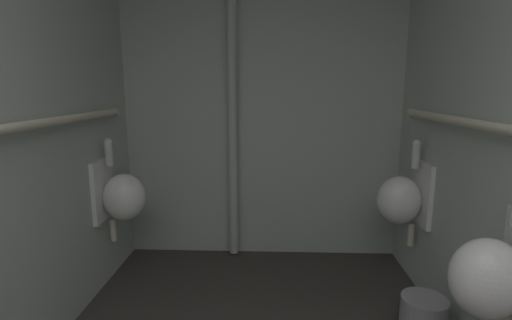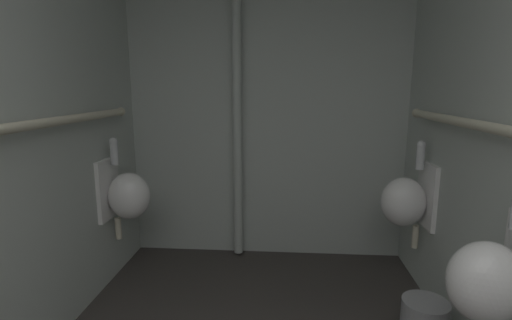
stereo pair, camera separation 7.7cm
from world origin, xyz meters
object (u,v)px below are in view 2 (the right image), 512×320
at_px(urinal_right_mid, 492,280).
at_px(standpipe_back_wall, 237,101).
at_px(urinal_right_far, 407,200).
at_px(urinal_left_mid, 126,194).

bearing_deg(urinal_right_mid, standpipe_back_wall, 127.88).
relative_size(urinal_right_mid, urinal_right_far, 1.00).
xyz_separation_m(urinal_right_far, standpipe_back_wall, (-1.22, 0.48, 0.65)).
relative_size(urinal_right_far, standpipe_back_wall, 0.29).
relative_size(urinal_left_mid, standpipe_back_wall, 0.29).
distance_m(urinal_left_mid, urinal_right_far, 1.98).
xyz_separation_m(urinal_left_mid, urinal_right_far, (1.98, 0.00, 0.00)).
bearing_deg(standpipe_back_wall, urinal_right_far, -21.36).
bearing_deg(urinal_left_mid, urinal_right_mid, -28.88).
distance_m(urinal_right_mid, urinal_right_far, 1.09).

